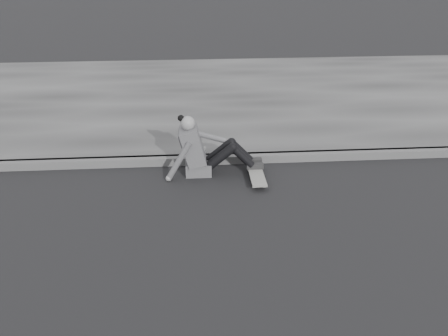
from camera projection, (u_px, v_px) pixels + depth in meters
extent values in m
cube|color=#505050|center=(415.00, 153.00, 7.62)|extent=(24.00, 0.16, 0.12)
cube|color=#3E3E3E|center=(354.00, 94.00, 10.33)|extent=(24.00, 6.00, 0.12)
cylinder|color=gray|center=(253.00, 186.00, 6.71)|extent=(0.03, 0.05, 0.05)
cylinder|color=gray|center=(264.00, 186.00, 6.72)|extent=(0.03, 0.05, 0.05)
cylinder|color=gray|center=(249.00, 169.00, 7.17)|extent=(0.03, 0.05, 0.05)
cylinder|color=gray|center=(259.00, 169.00, 7.18)|extent=(0.03, 0.05, 0.05)
cube|color=#313133|center=(259.00, 184.00, 6.70)|extent=(0.16, 0.04, 0.03)
cube|color=#313133|center=(254.00, 167.00, 7.17)|extent=(0.16, 0.04, 0.03)
cube|color=slate|center=(256.00, 174.00, 6.92)|extent=(0.20, 0.78, 0.02)
cube|color=#504F52|center=(198.00, 167.00, 7.09)|extent=(0.36, 0.34, 0.18)
cube|color=#504F52|center=(193.00, 145.00, 6.94)|extent=(0.37, 0.40, 0.57)
cube|color=#504F52|center=(183.00, 138.00, 6.88)|extent=(0.14, 0.30, 0.20)
cylinder|color=gray|center=(189.00, 129.00, 6.83)|extent=(0.09, 0.09, 0.08)
sphere|color=gray|center=(188.00, 123.00, 6.79)|extent=(0.20, 0.20, 0.20)
sphere|color=black|center=(181.00, 118.00, 6.77)|extent=(0.09, 0.09, 0.09)
cylinder|color=black|center=(221.00, 157.00, 6.95)|extent=(0.43, 0.13, 0.39)
cylinder|color=black|center=(220.00, 152.00, 7.11)|extent=(0.43, 0.13, 0.39)
cylinder|color=black|center=(242.00, 156.00, 6.97)|extent=(0.35, 0.11, 0.36)
cylinder|color=black|center=(241.00, 151.00, 7.13)|extent=(0.35, 0.11, 0.36)
sphere|color=black|center=(233.00, 147.00, 6.90)|extent=(0.13, 0.13, 0.13)
sphere|color=black|center=(232.00, 142.00, 7.06)|extent=(0.13, 0.13, 0.13)
cube|color=#282828|center=(255.00, 166.00, 7.05)|extent=(0.24, 0.08, 0.07)
cube|color=#282828|center=(253.00, 161.00, 7.21)|extent=(0.24, 0.08, 0.07)
cylinder|color=#504F52|center=(179.00, 161.00, 6.80)|extent=(0.38, 0.08, 0.58)
sphere|color=gray|center=(168.00, 178.00, 6.89)|extent=(0.08, 0.08, 0.08)
cylinder|color=#504F52|center=(209.00, 137.00, 7.07)|extent=(0.48, 0.08, 0.21)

